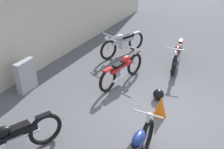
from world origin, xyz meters
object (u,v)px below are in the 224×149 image
Objects in this scene: motorcycle_red at (122,69)px; motorcycle_maroon at (177,55)px; motorcycle_black at (11,140)px; stone_marker at (26,76)px; helmet at (158,94)px; motorcycle_silver at (122,43)px; traffic_cone at (161,106)px.

motorcycle_red is 2.14m from motorcycle_maroon.
motorcycle_red is 3.80m from motorcycle_black.
stone_marker is at bearing -117.22° from motorcycle_black.
motorcycle_silver is (2.24, 2.15, 0.30)m from helmet.
motorcycle_black is (-3.36, 1.88, 0.31)m from helmet.
traffic_cone is at bearing -113.02° from motorcycle_red.
helmet is at bearing -4.54° from motorcycle_maroon.
motorcycle_black is at bearing 25.65° from motorcycle_silver.
motorcycle_red is (1.67, -2.21, -0.03)m from stone_marker.
motorcycle_black is (-2.68, 2.15, 0.18)m from traffic_cone.
motorcycle_silver is at bearing 43.90° from helmet.
stone_marker is at bearing -51.62° from motorcycle_maroon.
stone_marker is 2.78m from motorcycle_red.
helmet is at bearing -69.92° from stone_marker.
motorcycle_maroon is 1.03× the size of motorcycle_black.
motorcycle_black is (-2.08, -1.61, -0.00)m from stone_marker.
motorcycle_red is at bearing -164.05° from motorcycle_black.
helmet is at bearing -95.41° from motorcycle_red.
motorcycle_red is at bearing -40.62° from motorcycle_maroon.
stone_marker is 3.82m from traffic_cone.
motorcycle_red is (1.08, 1.55, 0.16)m from traffic_cone.
traffic_cone is at bearing -81.03° from stone_marker.
motorcycle_silver is at bearing -98.78° from motorcycle_maroon.
stone_marker is at bearing 2.02° from motorcycle_silver.
helmet is 3.86m from motorcycle_black.
motorcycle_maroon is 5.82m from motorcycle_black.
traffic_cone is 0.28× the size of motorcycle_black.
traffic_cone is 3.44m from motorcycle_black.
motorcycle_black reaches higher than motorcycle_red.
motorcycle_red is at bearing 48.28° from motorcycle_silver.
motorcycle_red is at bearing 55.18° from traffic_cone.
motorcycle_red is 2.04m from motorcycle_silver.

